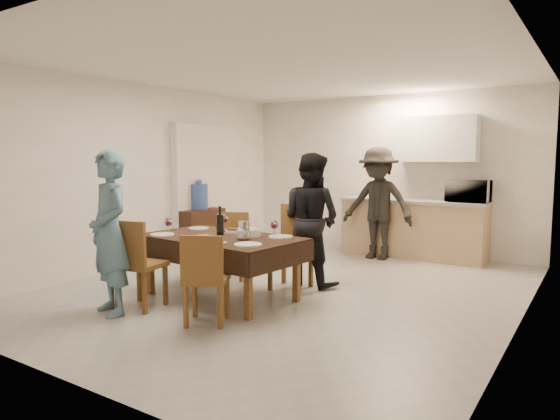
% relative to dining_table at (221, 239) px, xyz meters
% --- Properties ---
extents(floor, '(5.00, 6.00, 0.02)m').
position_rel_dining_table_xyz_m(floor, '(0.44, 0.77, -0.66)').
color(floor, '#9F9F9B').
rests_on(floor, ground).
extents(ceiling, '(5.00, 6.00, 0.02)m').
position_rel_dining_table_xyz_m(ceiling, '(0.44, 0.77, 1.94)').
color(ceiling, white).
rests_on(ceiling, wall_back).
extents(wall_back, '(5.00, 0.02, 2.60)m').
position_rel_dining_table_xyz_m(wall_back, '(0.44, 3.77, 0.64)').
color(wall_back, white).
rests_on(wall_back, floor).
extents(wall_front, '(5.00, 0.02, 2.60)m').
position_rel_dining_table_xyz_m(wall_front, '(0.44, -2.23, 0.64)').
color(wall_front, white).
rests_on(wall_front, floor).
extents(wall_left, '(0.02, 6.00, 2.60)m').
position_rel_dining_table_xyz_m(wall_left, '(-2.06, 0.77, 0.64)').
color(wall_left, white).
rests_on(wall_left, floor).
extents(wall_right, '(0.02, 6.00, 2.60)m').
position_rel_dining_table_xyz_m(wall_right, '(2.94, 0.77, 0.64)').
color(wall_right, white).
rests_on(wall_right, floor).
extents(stub_partition, '(0.15, 1.40, 2.10)m').
position_rel_dining_table_xyz_m(stub_partition, '(-1.98, 1.97, 0.39)').
color(stub_partition, silver).
rests_on(stub_partition, floor).
extents(kitchen_base_cabinet, '(2.20, 0.60, 0.86)m').
position_rel_dining_table_xyz_m(kitchen_base_cabinet, '(1.04, 3.45, -0.23)').
color(kitchen_base_cabinet, tan).
rests_on(kitchen_base_cabinet, floor).
extents(kitchen_worktop, '(2.24, 0.64, 0.05)m').
position_rel_dining_table_xyz_m(kitchen_worktop, '(1.04, 3.45, 0.22)').
color(kitchen_worktop, '#9D9D98').
rests_on(kitchen_worktop, kitchen_base_cabinet).
extents(upper_cabinet, '(1.20, 0.34, 0.70)m').
position_rel_dining_table_xyz_m(upper_cabinet, '(1.34, 3.59, 1.19)').
color(upper_cabinet, white).
rests_on(upper_cabinet, wall_back).
extents(dining_table, '(1.87, 1.20, 0.69)m').
position_rel_dining_table_xyz_m(dining_table, '(0.00, 0.00, 0.00)').
color(dining_table, black).
rests_on(dining_table, floor).
extents(chair_near_left, '(0.49, 0.49, 0.51)m').
position_rel_dining_table_xyz_m(chair_near_left, '(-0.45, -0.84, -0.09)').
color(chair_near_left, brown).
rests_on(chair_near_left, floor).
extents(chair_near_right, '(0.53, 0.55, 0.47)m').
position_rel_dining_table_xyz_m(chair_near_right, '(0.45, -0.83, -0.13)').
color(chair_near_right, brown).
rests_on(chair_near_right, floor).
extents(chair_far_left, '(0.51, 0.53, 0.46)m').
position_rel_dining_table_xyz_m(chair_far_left, '(-0.45, 0.67, -0.14)').
color(chair_far_left, brown).
rests_on(chair_far_left, floor).
extents(chair_far_right, '(0.50, 0.50, 0.54)m').
position_rel_dining_table_xyz_m(chair_far_right, '(0.45, 0.66, -0.05)').
color(chair_far_right, brown).
rests_on(chair_far_right, floor).
extents(console, '(0.40, 0.81, 0.75)m').
position_rel_dining_table_xyz_m(console, '(-1.84, 1.68, -0.29)').
color(console, '#331B11').
rests_on(console, floor).
extents(water_jug, '(0.27, 0.27, 0.40)m').
position_rel_dining_table_xyz_m(water_jug, '(-1.84, 1.68, 0.29)').
color(water_jug, '#415FC0').
rests_on(water_jug, console).
extents(wine_bottle, '(0.08, 0.08, 0.33)m').
position_rel_dining_table_xyz_m(wine_bottle, '(-0.05, 0.05, 0.20)').
color(wine_bottle, black).
rests_on(wine_bottle, dining_table).
extents(water_pitcher, '(0.13, 0.13, 0.20)m').
position_rel_dining_table_xyz_m(water_pitcher, '(0.35, -0.05, 0.13)').
color(water_pitcher, white).
rests_on(water_pitcher, dining_table).
extents(savoury_tart, '(0.47, 0.39, 0.05)m').
position_rel_dining_table_xyz_m(savoury_tart, '(0.10, -0.38, 0.06)').
color(savoury_tart, '#B97936').
rests_on(savoury_tart, dining_table).
extents(salad_bowl, '(0.20, 0.20, 0.08)m').
position_rel_dining_table_xyz_m(salad_bowl, '(0.30, 0.18, 0.07)').
color(salad_bowl, white).
rests_on(salad_bowl, dining_table).
extents(mushroom_dish, '(0.19, 0.19, 0.03)m').
position_rel_dining_table_xyz_m(mushroom_dish, '(-0.05, 0.28, 0.05)').
color(mushroom_dish, white).
rests_on(mushroom_dish, dining_table).
extents(wine_glass_a, '(0.09, 0.09, 0.20)m').
position_rel_dining_table_xyz_m(wine_glass_a, '(-0.55, -0.25, 0.13)').
color(wine_glass_a, white).
rests_on(wine_glass_a, dining_table).
extents(wine_glass_b, '(0.08, 0.08, 0.19)m').
position_rel_dining_table_xyz_m(wine_glass_b, '(0.55, 0.25, 0.13)').
color(wine_glass_b, white).
rests_on(wine_glass_b, dining_table).
extents(wine_glass_c, '(0.09, 0.09, 0.21)m').
position_rel_dining_table_xyz_m(wine_glass_c, '(-0.20, 0.30, 0.14)').
color(wine_glass_c, white).
rests_on(wine_glass_c, dining_table).
extents(plate_near_left, '(0.26, 0.26, 0.02)m').
position_rel_dining_table_xyz_m(plate_near_left, '(-0.60, -0.30, 0.04)').
color(plate_near_left, white).
rests_on(plate_near_left, dining_table).
extents(plate_near_right, '(0.28, 0.28, 0.02)m').
position_rel_dining_table_xyz_m(plate_near_right, '(0.60, -0.30, 0.04)').
color(plate_near_right, white).
rests_on(plate_near_right, dining_table).
extents(plate_far_left, '(0.24, 0.24, 0.01)m').
position_rel_dining_table_xyz_m(plate_far_left, '(-0.60, 0.30, 0.04)').
color(plate_far_left, white).
rests_on(plate_far_left, dining_table).
extents(plate_far_right, '(0.27, 0.27, 0.02)m').
position_rel_dining_table_xyz_m(plate_far_right, '(0.60, 0.30, 0.04)').
color(plate_far_right, white).
rests_on(plate_far_right, dining_table).
extents(microwave, '(0.59, 0.40, 0.33)m').
position_rel_dining_table_xyz_m(microwave, '(1.86, 3.45, 0.41)').
color(microwave, white).
rests_on(microwave, kitchen_worktop).
extents(person_near, '(0.69, 0.56, 1.64)m').
position_rel_dining_table_xyz_m(person_near, '(-0.55, -1.05, 0.16)').
color(person_near, slate).
rests_on(person_near, floor).
extents(person_far, '(0.84, 0.69, 1.62)m').
position_rel_dining_table_xyz_m(person_far, '(0.55, 1.05, 0.15)').
color(person_far, black).
rests_on(person_far, floor).
extents(person_kitchen, '(1.11, 0.64, 1.72)m').
position_rel_dining_table_xyz_m(person_kitchen, '(0.63, 3.00, 0.20)').
color(person_kitchen, black).
rests_on(person_kitchen, floor).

